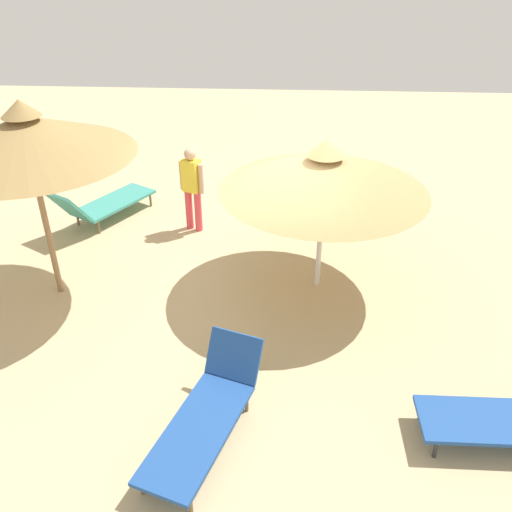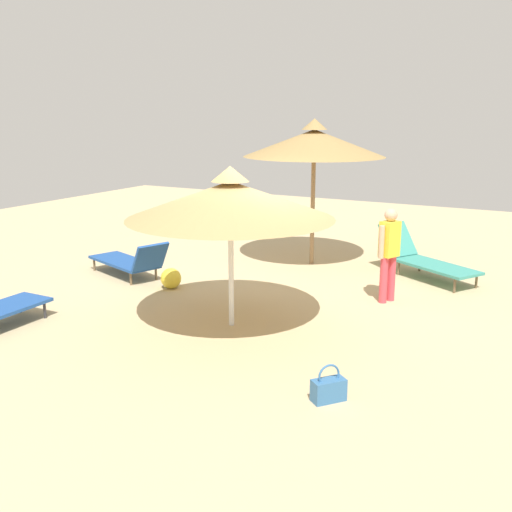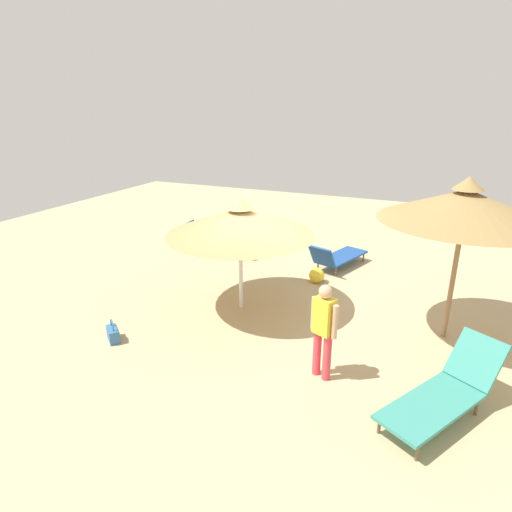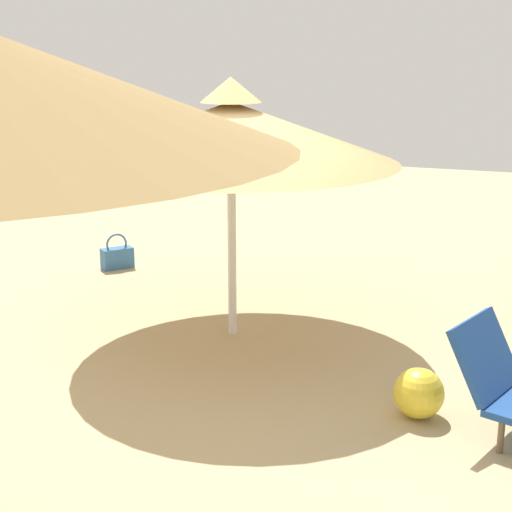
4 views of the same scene
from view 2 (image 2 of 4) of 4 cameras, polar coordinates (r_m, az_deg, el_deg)
The scene contains 8 objects.
ground at distance 9.81m, azimuth 0.08°, elevation -5.03°, with size 24.00×24.00×0.10m, color tan.
parasol_umbrella_near_left at distance 12.14m, azimuth 5.58°, elevation 10.71°, with size 2.85×2.85×2.96m.
parasol_umbrella_back at distance 8.48m, azimuth -2.47°, elevation 5.41°, with size 2.99×2.99×2.35m.
lounge_chair_near_right at distance 11.76m, azimuth 15.78°, elevation -0.18°, with size 1.64×2.15×0.93m.
lounge_chair_edge at distance 11.58m, azimuth -11.95°, elevation -0.45°, with size 1.23×2.03×0.79m.
person_standing_far_right at distance 10.00m, azimuth 12.61°, elevation 0.63°, with size 0.45×0.32×1.57m.
handbag at distance 6.72m, azimuth 6.95°, elevation -12.50°, with size 0.40×0.37×0.43m.
beach_ball at distance 10.77m, azimuth -8.13°, elevation -2.13°, with size 0.37×0.37×0.37m, color yellow.
Camera 2 is at (-8.16, -4.43, 3.10)m, focal length 41.83 mm.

